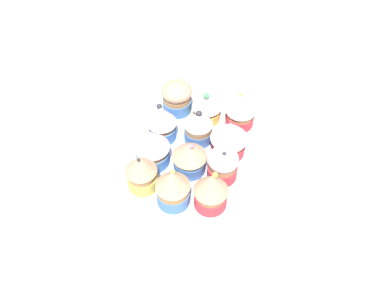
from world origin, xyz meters
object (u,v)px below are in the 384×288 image
Objects in this scene: baking_tray at (192,156)px; cupcake_6 at (190,156)px; cupcake_3 at (141,171)px; cupcake_7 at (171,187)px; cupcake_2 at (152,147)px; cupcake_8 at (241,109)px; cupcake_1 at (162,122)px; cupcake_10 at (223,164)px; cupcake_5 at (196,126)px; cupcake_4 at (205,105)px; cupcake_9 at (229,137)px; cupcake_0 at (177,97)px; cupcake_11 at (211,190)px.

cupcake_6 is at bearing 9.98° from baking_tray.
cupcake_3 and cupcake_7 have the same top height.
cupcake_8 is (-13.82, 12.83, -0.19)cm from cupcake_2.
cupcake_1 reaches higher than cupcake_6.
cupcake_5 is at bearing -135.50° from cupcake_10.
cupcake_7 is (14.44, 0.15, 0.55)cm from cupcake_5.
cupcake_4 is 9.54cm from cupcake_9.
cupcake_2 is (6.09, 0.36, 0.07)cm from cupcake_1.
cupcake_10 is at bearing -0.22° from cupcake_8.
cupcake_6 is at bearing 3.77° from cupcake_4.
cupcake_1 is (7.78, -0.30, 0.65)cm from cupcake_0.
cupcake_1 is at bearing -59.63° from cupcake_8.
cupcake_1 and cupcake_9 have the same top height.
cupcake_9 is at bearing 133.57° from cupcake_3.
cupcake_5 is 0.94× the size of cupcake_8.
baking_tray is 3.69× the size of cupcake_1.
cupcake_2 is at bearing -24.50° from cupcake_4.
cupcake_9 is (-13.10, 6.42, 0.10)cm from cupcake_7.
cupcake_0 is 21.67cm from cupcake_7.
cupcake_8 is at bearing 137.11° from cupcake_2.
cupcake_2 is at bearing -42.89° from cupcake_8.
baking_tray is 12.00cm from cupcake_11.
cupcake_8 is at bearing 120.37° from cupcake_1.
cupcake_7 reaches higher than cupcake_0.
baking_tray is at bearing -67.06° from cupcake_9.
cupcake_7 is (20.79, 6.10, 0.63)cm from cupcake_0.
cupcake_11 is (0.15, 12.20, -0.01)cm from cupcake_3.
cupcake_1 reaches higher than cupcake_8.
cupcake_11 reaches higher than cupcake_9.
cupcake_10 is (5.68, 0.33, -0.83)cm from cupcake_9.
cupcake_9 is at bearing -176.70° from cupcake_10.
cupcake_0 is 15.22cm from cupcake_6.
cupcake_1 is 1.20× the size of cupcake_10.
cupcake_5 is at bearing 43.14° from cupcake_0.
cupcake_3 reaches higher than cupcake_8.
cupcake_7 is at bearing -26.12° from cupcake_9.
cupcake_8 is (-0.63, 6.82, 0.40)cm from cupcake_4.
cupcake_8 is at bearing 179.78° from cupcake_10.
cupcake_1 reaches higher than cupcake_0.
cupcake_0 is 0.91× the size of cupcake_5.
cupcake_2 is at bearing 3.42° from cupcake_1.
cupcake_9 is at bearing -2.84° from cupcake_8.
cupcake_10 is at bearing 43.86° from cupcake_0.
cupcake_1 is 9.26cm from cupcake_6.
cupcake_1 is 1.02× the size of cupcake_2.
cupcake_0 is 12.91cm from cupcake_8.
cupcake_7 is 1.05× the size of cupcake_8.
cupcake_5 is (-13.01, 5.70, -0.59)cm from cupcake_3.
cupcake_11 is at bearing -3.65° from cupcake_10.
cupcake_8 is 13.34cm from cupcake_10.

